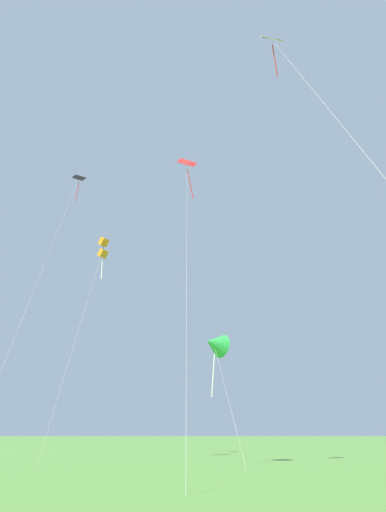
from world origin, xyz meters
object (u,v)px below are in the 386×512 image
at_px(kite_green_small, 215,344).
at_px(kite_yellow_diamond, 285,57).
at_px(kite_orange_box, 104,249).
at_px(kite_red_high, 188,177).
at_px(kite_black_large, 74,195).

height_order(kite_green_small, kite_yellow_diamond, kite_yellow_diamond).
relative_size(kite_orange_box, kite_red_high, 0.85).
bearing_deg(kite_green_small, kite_orange_box, 159.95).
bearing_deg(kite_red_high, kite_black_large, 137.79).
xyz_separation_m(kite_red_high, kite_black_large, (-8.87, 8.05, 2.97)).
relative_size(kite_green_small, kite_red_high, 0.43).
xyz_separation_m(kite_orange_box, kite_black_large, (-2.73, 0.72, 4.71)).
relative_size(kite_orange_box, kite_green_small, 1.96).
bearing_deg(kite_yellow_diamond, kite_red_high, 114.64).
xyz_separation_m(kite_black_large, kite_yellow_diamond, (12.97, -16.98, -2.35)).
distance_m(kite_green_small, kite_black_large, 16.31).
height_order(kite_red_high, kite_black_large, kite_black_large).
bearing_deg(kite_red_high, kite_green_small, 70.13).
bearing_deg(kite_black_large, kite_yellow_diamond, -52.63).
height_order(kite_green_small, kite_red_high, kite_red_high).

